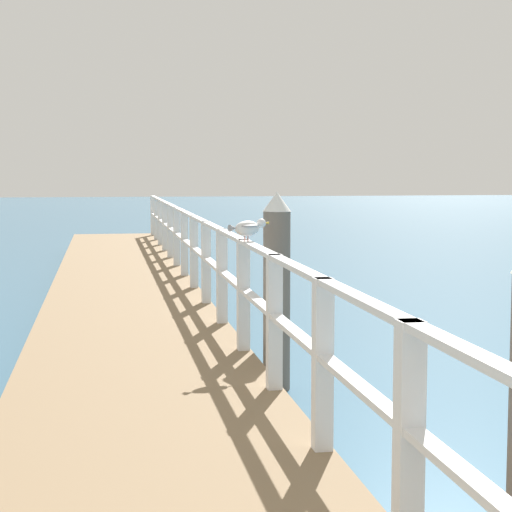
% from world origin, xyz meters
% --- Properties ---
extents(pier_deck, '(2.28, 26.11, 0.47)m').
position_xyz_m(pier_deck, '(0.00, 13.05, 0.23)').
color(pier_deck, '#846B4C').
rests_on(pier_deck, ground_plane).
extents(pier_railing, '(0.12, 24.63, 1.12)m').
position_xyz_m(pier_railing, '(1.06, 13.05, 1.15)').
color(pier_railing, white).
rests_on(pier_railing, pier_deck).
extents(dock_piling_far, '(0.29, 0.29, 2.05)m').
position_xyz_m(dock_piling_far, '(1.44, 9.17, 1.04)').
color(dock_piling_far, '#6B6056').
rests_on(dock_piling_far, ground_plane).
extents(seagull_foreground, '(0.44, 0.27, 0.21)m').
position_xyz_m(seagull_foreground, '(1.07, 8.73, 1.72)').
color(seagull_foreground, white).
rests_on(seagull_foreground, pier_railing).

